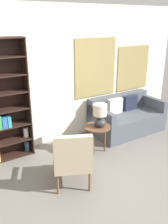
{
  "coord_description": "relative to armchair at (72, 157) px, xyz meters",
  "views": [
    {
      "loc": [
        -2.09,
        -2.34,
        2.41
      ],
      "look_at": [
        0.1,
        1.07,
        0.9
      ],
      "focal_mm": 40.0,
      "sensor_mm": 36.0,
      "label": 1
    }
  ],
  "objects": [
    {
      "name": "table_lamp",
      "position": [
        0.96,
        0.63,
        0.26
      ],
      "size": [
        0.25,
        0.25,
        0.44
      ],
      "color": "#2D2D33",
      "rests_on": "side_table"
    },
    {
      "name": "side_table",
      "position": [
        0.93,
        0.67,
        -0.03
      ],
      "size": [
        0.51,
        0.51,
        0.53
      ],
      "color": "brown",
      "rests_on": "ground_plane"
    },
    {
      "name": "armchair",
      "position": [
        0.0,
        0.0,
        0.0
      ],
      "size": [
        0.77,
        0.82,
        0.91
      ],
      "color": "brown",
      "rests_on": "ground_plane"
    },
    {
      "name": "wall_back",
      "position": [
        0.56,
        1.57,
        0.85
      ],
      "size": [
        6.4,
        0.08,
        2.7
      ],
      "color": "silver",
      "rests_on": "ground_plane"
    },
    {
      "name": "ground_plane",
      "position": [
        0.5,
        -0.46,
        -0.5
      ],
      "size": [
        14.0,
        14.0,
        0.0
      ],
      "primitive_type": "plane",
      "color": "#66605B"
    },
    {
      "name": "couch",
      "position": [
        2.05,
        1.12,
        -0.19
      ],
      "size": [
        1.61,
        0.86,
        0.8
      ],
      "color": "#474C56",
      "rests_on": "ground_plane"
    }
  ]
}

